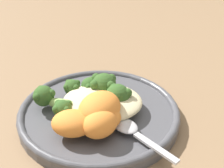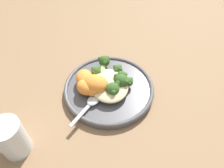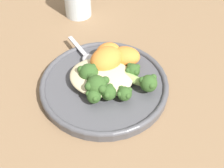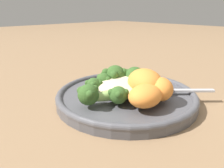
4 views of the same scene
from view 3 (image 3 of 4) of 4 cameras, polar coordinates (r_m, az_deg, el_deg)
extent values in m
plane|color=#846647|center=(0.63, -0.59, -1.04)|extent=(4.00, 4.00, 0.00)
cylinder|color=#4C4C51|center=(0.63, -1.48, -0.53)|extent=(0.26, 0.26, 0.02)
torus|color=#4C4C51|center=(0.62, -1.49, -0.02)|extent=(0.26, 0.26, 0.01)
ellipsoid|color=beige|center=(0.61, -2.02, 1.31)|extent=(0.13, 0.11, 0.02)
ellipsoid|color=#8EB25B|center=(0.63, -1.51, 2.14)|extent=(0.06, 0.06, 0.01)
sphere|color=#335623|center=(0.61, -4.27, 1.95)|extent=(0.04, 0.04, 0.04)
sphere|color=#335623|center=(0.61, -3.25, 3.13)|extent=(0.01, 0.01, 0.01)
sphere|color=#335623|center=(0.61, -5.68, 2.67)|extent=(0.01, 0.01, 0.01)
sphere|color=#335623|center=(0.59, -3.99, 1.43)|extent=(0.01, 0.01, 0.01)
ellipsoid|color=#8EB25B|center=(0.62, -1.30, 1.17)|extent=(0.02, 0.08, 0.01)
sphere|color=#335623|center=(0.58, -2.85, -0.33)|extent=(0.04, 0.04, 0.04)
sphere|color=#335623|center=(0.58, -1.48, 0.74)|extent=(0.02, 0.02, 0.02)
sphere|color=#335623|center=(0.59, -3.62, 1.14)|extent=(0.02, 0.02, 0.02)
sphere|color=#335623|center=(0.57, -4.28, -0.43)|extent=(0.02, 0.02, 0.02)
sphere|color=#335623|center=(0.57, -2.10, -0.85)|extent=(0.02, 0.02, 0.02)
ellipsoid|color=#8EB25B|center=(0.61, -1.74, 0.30)|extent=(0.02, 0.09, 0.02)
sphere|color=#335623|center=(0.57, -3.34, -2.28)|extent=(0.03, 0.03, 0.03)
sphere|color=#335623|center=(0.58, -2.60, -1.41)|extent=(0.01, 0.01, 0.01)
sphere|color=#335623|center=(0.57, -4.36, -1.77)|extent=(0.01, 0.01, 0.01)
sphere|color=#335623|center=(0.56, -3.12, -2.73)|extent=(0.01, 0.01, 0.01)
ellipsoid|color=#8EB25B|center=(0.61, -0.56, 0.75)|extent=(0.03, 0.08, 0.01)
sphere|color=#335623|center=(0.58, -0.62, -1.58)|extent=(0.03, 0.03, 0.03)
sphere|color=#335623|center=(0.58, -0.33, -0.42)|extent=(0.01, 0.01, 0.01)
sphere|color=#335623|center=(0.57, -0.93, -2.07)|extent=(0.01, 0.01, 0.01)
ellipsoid|color=#8EB25B|center=(0.61, 0.71, 0.45)|extent=(0.06, 0.07, 0.01)
sphere|color=#335623|center=(0.58, 2.30, -1.79)|extent=(0.03, 0.03, 0.03)
sphere|color=#335623|center=(0.58, 3.22, -1.07)|extent=(0.01, 0.01, 0.01)
sphere|color=#335623|center=(0.58, 1.75, -0.79)|extent=(0.01, 0.01, 0.01)
sphere|color=#335623|center=(0.57, 1.40, -1.87)|extent=(0.01, 0.01, 0.01)
sphere|color=#335623|center=(0.57, 2.89, -2.16)|extent=(0.01, 0.01, 0.01)
ellipsoid|color=#8EB25B|center=(0.62, 2.24, 1.55)|extent=(0.11, 0.05, 0.02)
sphere|color=#335623|center=(0.60, 6.73, 0.19)|extent=(0.03, 0.03, 0.03)
sphere|color=#335623|center=(0.60, 7.58, 1.23)|extent=(0.01, 0.01, 0.01)
sphere|color=#335623|center=(0.59, 5.53, 0.82)|extent=(0.01, 0.01, 0.01)
sphere|color=#335623|center=(0.58, 7.22, -0.30)|extent=(0.01, 0.01, 0.01)
ellipsoid|color=#8EB25B|center=(0.63, 0.64, 2.53)|extent=(0.07, 0.02, 0.02)
sphere|color=#335623|center=(0.62, 3.81, 2.47)|extent=(0.03, 0.03, 0.03)
sphere|color=#335623|center=(0.62, 4.70, 3.17)|extent=(0.01, 0.01, 0.01)
sphere|color=#335623|center=(0.62, 3.27, 3.42)|extent=(0.01, 0.01, 0.01)
sphere|color=#335623|center=(0.61, 2.95, 2.45)|extent=(0.01, 0.01, 0.01)
sphere|color=#335623|center=(0.61, 4.40, 2.18)|extent=(0.01, 0.01, 0.01)
ellipsoid|color=orange|center=(0.65, 2.54, 5.14)|extent=(0.06, 0.05, 0.03)
ellipsoid|color=orange|center=(0.64, -1.22, 4.46)|extent=(0.07, 0.07, 0.03)
ellipsoid|color=orange|center=(0.65, -0.72, 5.88)|extent=(0.07, 0.07, 0.04)
ellipsoid|color=orange|center=(0.63, -1.09, 4.47)|extent=(0.08, 0.09, 0.05)
cube|color=#B7B7BC|center=(0.70, -6.35, 6.93)|extent=(0.06, 0.06, 0.00)
ellipsoid|color=#B7B7BC|center=(0.66, -4.01, 4.40)|extent=(0.05, 0.05, 0.01)
camera|label=1|loc=(0.85, 2.74, 35.64)|focal=50.00mm
camera|label=2|loc=(0.70, -45.04, 39.24)|focal=35.00mm
camera|label=4|loc=(0.75, 26.72, 18.07)|focal=35.00mm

